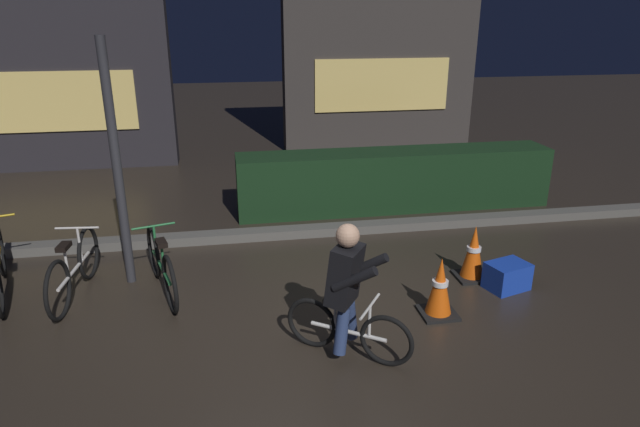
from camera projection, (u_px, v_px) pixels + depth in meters
ground_plane at (311, 321)px, 5.45m from camera, size 40.00×40.00×0.00m
sidewalk_curb at (285, 233)px, 7.46m from camera, size 12.00×0.24×0.12m
hedge_row at (395, 180)px, 8.45m from camera, size 4.80×0.70×0.90m
storefront_left at (48, 70)px, 10.19m from camera, size 4.39×0.54×3.76m
storefront_right at (381, 32)px, 11.69m from camera, size 4.19×0.54×4.95m
street_post at (117, 167)px, 5.80m from camera, size 0.10×0.10×2.66m
parked_bike_left_mid at (74, 269)px, 5.82m from camera, size 0.46×1.51×0.70m
parked_bike_center_left at (161, 266)px, 5.89m from camera, size 0.52×1.46×0.70m
traffic_cone_near at (440, 288)px, 5.46m from camera, size 0.36×0.36×0.62m
traffic_cone_far at (473, 253)px, 6.23m from camera, size 0.36×0.36×0.64m
blue_crate at (507, 276)px, 6.04m from camera, size 0.51×0.43×0.30m
cyclist at (347, 290)px, 4.72m from camera, size 1.01×0.73×1.25m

